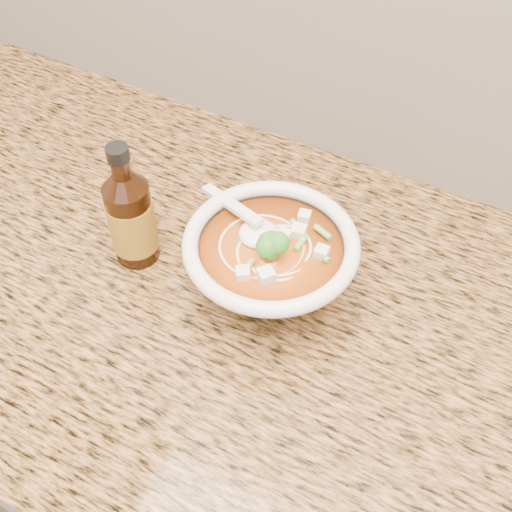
% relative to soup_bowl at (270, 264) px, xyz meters
% --- Properties ---
extents(cabinet, '(4.00, 0.65, 0.86)m').
position_rel_soup_bowl_xyz_m(cabinet, '(0.07, -0.02, -0.52)').
color(cabinet, black).
rests_on(cabinet, ground).
extents(counter_slab, '(4.00, 0.68, 0.04)m').
position_rel_soup_bowl_xyz_m(counter_slab, '(0.07, -0.02, -0.07)').
color(counter_slab, '#996038').
rests_on(counter_slab, cabinet).
extents(soup_bowl, '(0.23, 0.21, 0.12)m').
position_rel_soup_bowl_xyz_m(soup_bowl, '(0.00, 0.00, 0.00)').
color(soup_bowl, silver).
rests_on(soup_bowl, counter_slab).
extents(hot_sauce_bottle, '(0.08, 0.08, 0.18)m').
position_rel_soup_bowl_xyz_m(hot_sauce_bottle, '(-0.18, -0.03, 0.02)').
color(hot_sauce_bottle, '#371807').
rests_on(hot_sauce_bottle, counter_slab).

